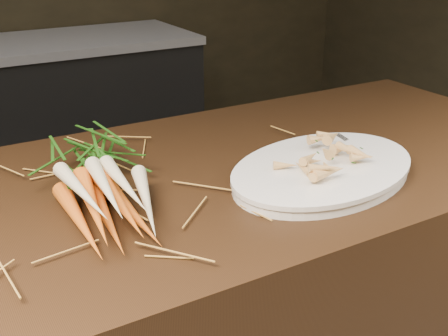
% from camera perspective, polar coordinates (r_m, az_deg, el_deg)
% --- Properties ---
extents(back_counter, '(1.82, 0.62, 0.84)m').
position_cam_1_polar(back_counter, '(2.95, -20.54, 3.67)').
color(back_counter, black).
rests_on(back_counter, ground).
extents(straw_bedding, '(1.40, 0.60, 0.02)m').
position_cam_1_polar(straw_bedding, '(0.99, -20.51, -4.24)').
color(straw_bedding, '#A97D2E').
rests_on(straw_bedding, main_counter).
extents(root_veg_bunch, '(0.18, 0.48, 0.09)m').
position_cam_1_polar(root_veg_bunch, '(1.02, -13.48, -0.47)').
color(root_veg_bunch, '#C34F0F').
rests_on(root_veg_bunch, main_counter).
extents(serving_platter, '(0.47, 0.37, 0.02)m').
position_cam_1_polar(serving_platter, '(1.09, 10.03, -0.38)').
color(serving_platter, white).
rests_on(serving_platter, main_counter).
extents(roasted_veg_heap, '(0.23, 0.19, 0.05)m').
position_cam_1_polar(roasted_veg_heap, '(1.08, 10.16, 1.27)').
color(roasted_veg_heap, tan).
rests_on(roasted_veg_heap, serving_platter).
extents(serving_fork, '(0.04, 0.16, 0.00)m').
position_cam_1_polar(serving_fork, '(1.19, 14.97, 1.94)').
color(serving_fork, silver).
rests_on(serving_fork, serving_platter).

